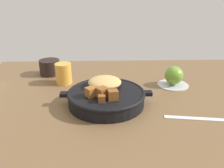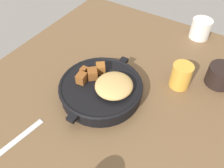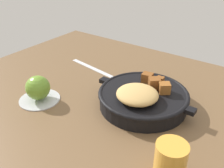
{
  "view_description": "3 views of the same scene",
  "coord_description": "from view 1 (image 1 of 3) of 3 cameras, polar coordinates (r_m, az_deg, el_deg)",
  "views": [
    {
      "loc": [
        -5.72,
        -73.32,
        35.82
      ],
      "look_at": [
        -3.46,
        -2.19,
        6.23
      ],
      "focal_mm": 38.23,
      "sensor_mm": 36.0,
      "label": 1
    },
    {
      "loc": [
        32.87,
        23.52,
        54.24
      ],
      "look_at": [
        -5.14,
        -0.24,
        7.07
      ],
      "focal_mm": 37.48,
      "sensor_mm": 36.0,
      "label": 2
    },
    {
      "loc": [
        -33.32,
        49.32,
        40.81
      ],
      "look_at": [
        1.27,
        1.37,
        7.37
      ],
      "focal_mm": 40.95,
      "sensor_mm": 36.0,
      "label": 3
    }
  ],
  "objects": [
    {
      "name": "butter_knife",
      "position": [
        0.74,
        20.4,
        -7.74
      ],
      "size": [
        20.67,
        4.65,
        0.36
      ],
      "primitive_type": "cube",
      "rotation": [
        0.0,
        0.0,
        -0.15
      ],
      "color": "silver",
      "rests_on": "ground_plane"
    },
    {
      "name": "coffee_mug_dark",
      "position": [
        1.06,
        -14.68,
        3.9
      ],
      "size": [
        8.57,
        8.57,
        6.39
      ],
      "primitive_type": "cylinder",
      "color": "black",
      "rests_on": "ground_plane"
    },
    {
      "name": "ground_plane",
      "position": [
        0.82,
        2.36,
        -4.16
      ],
      "size": [
        114.26,
        87.76,
        2.4
      ],
      "primitive_type": "cube",
      "color": "brown"
    },
    {
      "name": "cast_iron_skillet",
      "position": [
        0.77,
        -1.44,
        -2.73
      ],
      "size": [
        29.35,
        25.01,
        7.64
      ],
      "color": "black",
      "rests_on": "ground_plane"
    },
    {
      "name": "saucer_plate",
      "position": [
        0.95,
        14.37,
        -0.12
      ],
      "size": [
        11.8,
        11.8,
        0.6
      ],
      "primitive_type": "cylinder",
      "color": "#B7BABF",
      "rests_on": "ground_plane"
    },
    {
      "name": "red_apple",
      "position": [
        0.94,
        14.59,
        2.03
      ],
      "size": [
        7.0,
        7.0,
        7.0
      ],
      "primitive_type": "sphere",
      "color": "olive",
      "rests_on": "saucer_plate"
    },
    {
      "name": "juice_glass_amber",
      "position": [
        0.95,
        -11.51,
        2.48
      ],
      "size": [
        6.28,
        6.28,
        8.04
      ],
      "primitive_type": "cylinder",
      "color": "gold",
      "rests_on": "ground_plane"
    }
  ]
}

